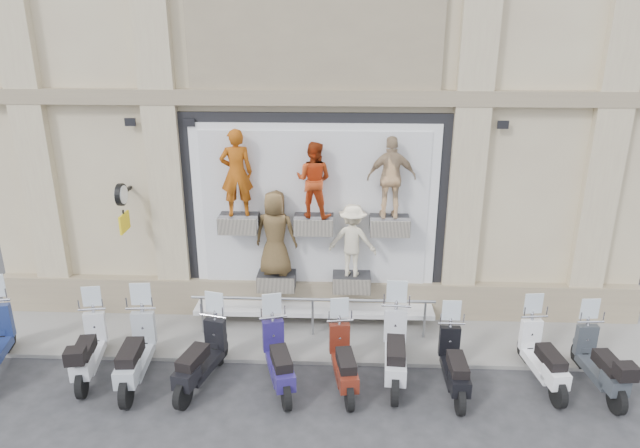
{
  "coord_description": "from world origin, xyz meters",
  "views": [
    {
      "loc": [
        0.59,
        -8.41,
        6.29
      ],
      "look_at": [
        0.16,
        1.9,
        2.58
      ],
      "focal_mm": 32.0,
      "sensor_mm": 36.0,
      "label": 1
    }
  ],
  "objects_px": {
    "scooter_e": "(278,348)",
    "scooter_g": "(396,339)",
    "scooter_b": "(87,339)",
    "scooter_c": "(134,341)",
    "clock_sign_bracket": "(122,201)",
    "scooter_i": "(544,347)",
    "scooter_d": "(200,347)",
    "guard_rail": "(313,318)",
    "scooter_f": "(344,351)",
    "scooter_j": "(602,353)",
    "scooter_h": "(455,354)"
  },
  "relations": [
    {
      "from": "scooter_e",
      "to": "scooter_g",
      "type": "relative_size",
      "value": 0.92
    },
    {
      "from": "clock_sign_bracket",
      "to": "scooter_h",
      "type": "xyz_separation_m",
      "value": [
        6.51,
        -2.12,
        -2.06
      ]
    },
    {
      "from": "scooter_h",
      "to": "scooter_f",
      "type": "bearing_deg",
      "value": 179.2
    },
    {
      "from": "clock_sign_bracket",
      "to": "scooter_b",
      "type": "xyz_separation_m",
      "value": [
        -0.17,
        -1.93,
        -2.04
      ]
    },
    {
      "from": "scooter_e",
      "to": "scooter_g",
      "type": "height_order",
      "value": "scooter_g"
    },
    {
      "from": "guard_rail",
      "to": "scooter_j",
      "type": "xyz_separation_m",
      "value": [
        5.2,
        -1.52,
        0.28
      ]
    },
    {
      "from": "clock_sign_bracket",
      "to": "scooter_d",
      "type": "height_order",
      "value": "clock_sign_bracket"
    },
    {
      "from": "clock_sign_bracket",
      "to": "scooter_i",
      "type": "distance_m",
      "value": 8.6
    },
    {
      "from": "guard_rail",
      "to": "scooter_b",
      "type": "relative_size",
      "value": 2.7
    },
    {
      "from": "scooter_e",
      "to": "guard_rail",
      "type": "bearing_deg",
      "value": 56.3
    },
    {
      "from": "scooter_g",
      "to": "scooter_e",
      "type": "bearing_deg",
      "value": -167.88
    },
    {
      "from": "scooter_e",
      "to": "scooter_j",
      "type": "height_order",
      "value": "scooter_e"
    },
    {
      "from": "scooter_b",
      "to": "scooter_c",
      "type": "relative_size",
      "value": 0.92
    },
    {
      "from": "clock_sign_bracket",
      "to": "scooter_d",
      "type": "xyz_separation_m",
      "value": [
        1.99,
        -2.15,
        -2.02
      ]
    },
    {
      "from": "clock_sign_bracket",
      "to": "scooter_g",
      "type": "bearing_deg",
      "value": -18.36
    },
    {
      "from": "scooter_f",
      "to": "scooter_b",
      "type": "bearing_deg",
      "value": 169.31
    },
    {
      "from": "scooter_d",
      "to": "scooter_i",
      "type": "height_order",
      "value": "scooter_d"
    },
    {
      "from": "clock_sign_bracket",
      "to": "scooter_i",
      "type": "xyz_separation_m",
      "value": [
        8.15,
        -1.85,
        -2.05
      ]
    },
    {
      "from": "scooter_b",
      "to": "scooter_f",
      "type": "xyz_separation_m",
      "value": [
        4.71,
        -0.16,
        -0.02
      ]
    },
    {
      "from": "scooter_h",
      "to": "scooter_i",
      "type": "height_order",
      "value": "scooter_i"
    },
    {
      "from": "scooter_d",
      "to": "scooter_h",
      "type": "bearing_deg",
      "value": 14.66
    },
    {
      "from": "scooter_h",
      "to": "scooter_i",
      "type": "xyz_separation_m",
      "value": [
        1.64,
        0.27,
        0.02
      ]
    },
    {
      "from": "guard_rail",
      "to": "scooter_d",
      "type": "relative_size",
      "value": 2.63
    },
    {
      "from": "scooter_d",
      "to": "clock_sign_bracket",
      "type": "bearing_deg",
      "value": 146.85
    },
    {
      "from": "scooter_d",
      "to": "scooter_f",
      "type": "relative_size",
      "value": 1.06
    },
    {
      "from": "scooter_c",
      "to": "scooter_e",
      "type": "height_order",
      "value": "scooter_c"
    },
    {
      "from": "scooter_g",
      "to": "scooter_c",
      "type": "bearing_deg",
      "value": -172.55
    },
    {
      "from": "scooter_b",
      "to": "scooter_g",
      "type": "height_order",
      "value": "scooter_g"
    },
    {
      "from": "guard_rail",
      "to": "scooter_g",
      "type": "distance_m",
      "value": 2.12
    },
    {
      "from": "scooter_e",
      "to": "scooter_i",
      "type": "bearing_deg",
      "value": -12.9
    },
    {
      "from": "scooter_d",
      "to": "scooter_e",
      "type": "relative_size",
      "value": 1.01
    },
    {
      "from": "scooter_c",
      "to": "scooter_e",
      "type": "distance_m",
      "value": 2.6
    },
    {
      "from": "scooter_f",
      "to": "scooter_i",
      "type": "xyz_separation_m",
      "value": [
        3.6,
        0.25,
        0.02
      ]
    },
    {
      "from": "scooter_i",
      "to": "scooter_h",
      "type": "bearing_deg",
      "value": -177.55
    },
    {
      "from": "scooter_j",
      "to": "guard_rail",
      "type": "bearing_deg",
      "value": 158.89
    },
    {
      "from": "guard_rail",
      "to": "scooter_g",
      "type": "height_order",
      "value": "scooter_g"
    },
    {
      "from": "scooter_b",
      "to": "scooter_d",
      "type": "height_order",
      "value": "scooter_d"
    },
    {
      "from": "scooter_b",
      "to": "scooter_j",
      "type": "height_order",
      "value": "scooter_b"
    },
    {
      "from": "scooter_b",
      "to": "scooter_i",
      "type": "distance_m",
      "value": 8.31
    },
    {
      "from": "guard_rail",
      "to": "clock_sign_bracket",
      "type": "bearing_deg",
      "value": 173.16
    },
    {
      "from": "scooter_b",
      "to": "scooter_c",
      "type": "height_order",
      "value": "scooter_c"
    },
    {
      "from": "scooter_h",
      "to": "scooter_c",
      "type": "bearing_deg",
      "value": 179.66
    },
    {
      "from": "guard_rail",
      "to": "scooter_i",
      "type": "relative_size",
      "value": 2.73
    },
    {
      "from": "scooter_d",
      "to": "scooter_c",
      "type": "bearing_deg",
      "value": -168.33
    },
    {
      "from": "scooter_g",
      "to": "scooter_j",
      "type": "height_order",
      "value": "scooter_g"
    },
    {
      "from": "guard_rail",
      "to": "scooter_j",
      "type": "distance_m",
      "value": 5.42
    },
    {
      "from": "guard_rail",
      "to": "scooter_d",
      "type": "distance_m",
      "value": 2.57
    },
    {
      "from": "clock_sign_bracket",
      "to": "scooter_d",
      "type": "bearing_deg",
      "value": -47.34
    },
    {
      "from": "scooter_i",
      "to": "scooter_j",
      "type": "distance_m",
      "value": 0.96
    },
    {
      "from": "scooter_b",
      "to": "scooter_e",
      "type": "xyz_separation_m",
      "value": [
        3.55,
        -0.19,
        0.01
      ]
    }
  ]
}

